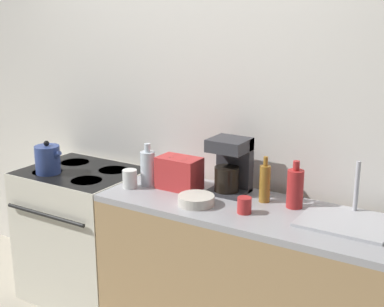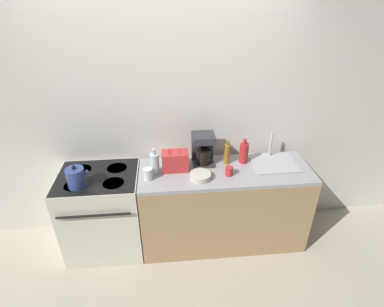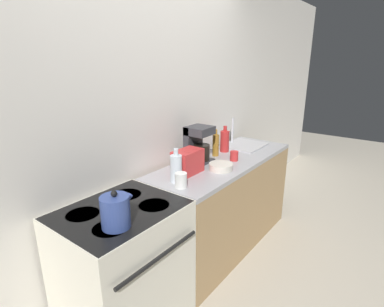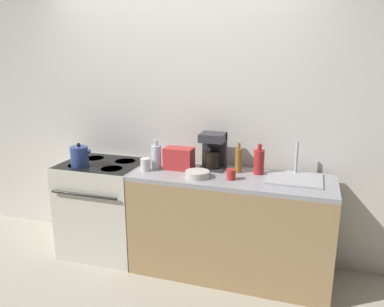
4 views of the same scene
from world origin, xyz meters
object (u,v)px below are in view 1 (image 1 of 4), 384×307
object	(u,v)px
cup_white	(130,179)
cup_red	(244,205)
stove	(84,232)
coffee_maker	(231,164)
bottle_amber	(265,183)
bottle_clear	(148,168)
toaster	(179,173)
bowl	(196,200)
bottle_red	(295,188)
kettle	(48,159)

from	to	relation	value
cup_white	cup_red	xyz separation A→B (m)	(0.75, -0.01, -0.01)
stove	coffee_maker	world-z (taller)	coffee_maker
bottle_amber	bottle_clear	bearing A→B (deg)	-171.22
toaster	bottle_clear	size ratio (longest dim) A/B	0.98
stove	cup_white	size ratio (longest dim) A/B	8.17
coffee_maker	cup_white	bearing A→B (deg)	-155.35
coffee_maker	cup_red	distance (m)	0.35
toaster	bottle_amber	world-z (taller)	bottle_amber
bottle_clear	bottle_amber	bearing A→B (deg)	8.78
bowl	cup_white	bearing A→B (deg)	175.86
bowl	stove	bearing A→B (deg)	172.47
bottle_red	bottle_amber	bearing A→B (deg)	-178.23
toaster	bottle_red	world-z (taller)	bottle_red
stove	cup_white	bearing A→B (deg)	-10.84
toaster	bowl	size ratio (longest dim) A/B	1.26
toaster	bowl	bearing A→B (deg)	-38.09
bottle_amber	bottle_red	size ratio (longest dim) A/B	0.99
bottle_amber	kettle	bearing A→B (deg)	-169.51
cup_red	bowl	xyz separation A→B (m)	(-0.27, -0.03, -0.02)
bottle_amber	bottle_red	world-z (taller)	bottle_red
stove	bottle_amber	xyz separation A→B (m)	(1.25, 0.11, 0.54)
kettle	cup_red	xyz separation A→B (m)	(1.37, 0.05, -0.05)
kettle	bowl	size ratio (longest dim) A/B	1.08
toaster	cup_red	distance (m)	0.52
stove	kettle	bearing A→B (deg)	-133.58
coffee_maker	bowl	bearing A→B (deg)	-101.65
bottle_amber	bowl	world-z (taller)	bottle_amber
bottle_red	cup_red	size ratio (longest dim) A/B	3.01
kettle	bottle_clear	xyz separation A→B (m)	(0.68, 0.15, 0.02)
bottle_red	cup_white	distance (m)	0.96
stove	bowl	size ratio (longest dim) A/B	4.51
bottle_clear	cup_white	xyz separation A→B (m)	(-0.06, -0.10, -0.05)
bottle_clear	bottle_red	bearing A→B (deg)	7.43
stove	bottle_amber	size ratio (longest dim) A/B	3.49
bottle_clear	cup_white	distance (m)	0.13
stove	coffee_maker	bearing A→B (deg)	8.59
cup_red	bottle_amber	bearing A→B (deg)	85.28
cup_white	cup_red	bearing A→B (deg)	-0.39
bottle_amber	cup_white	bearing A→B (deg)	-165.08
stove	toaster	bearing A→B (deg)	3.65
stove	kettle	distance (m)	0.56
cup_white	stove	bearing A→B (deg)	169.16
bottle_red	stove	bearing A→B (deg)	-175.26
bottle_amber	bottle_red	xyz separation A→B (m)	(0.17, 0.01, 0.00)
stove	cup_white	world-z (taller)	cup_white
bottle_amber	bottle_red	distance (m)	0.17
bottle_amber	bottle_red	bearing A→B (deg)	1.77
bottle_red	cup_white	xyz separation A→B (m)	(-0.94, -0.21, -0.05)
bottle_amber	stove	bearing A→B (deg)	-174.85
cup_red	bowl	distance (m)	0.28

